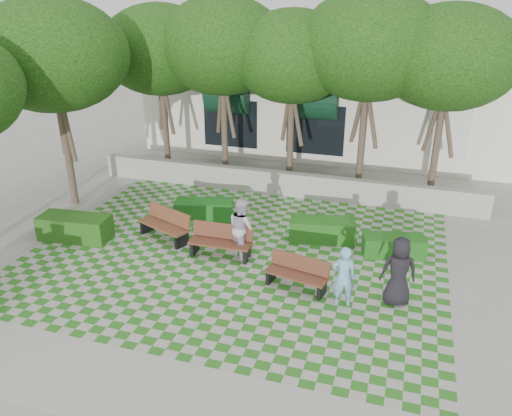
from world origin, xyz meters
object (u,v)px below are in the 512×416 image
(bench_mid, at_px, (221,242))
(hedge_east, at_px, (394,246))
(hedge_midright, at_px, (322,230))
(bench_west, at_px, (165,225))
(hedge_west, at_px, (75,227))
(bench_east, at_px, (297,274))
(person_dark, at_px, (399,271))
(person_white, at_px, (242,228))
(person_blue, at_px, (343,277))
(hedge_midleft, at_px, (204,210))

(bench_mid, height_order, hedge_east, bench_mid)
(hedge_midright, bearing_deg, bench_west, -164.13)
(bench_mid, relative_size, hedge_west, 0.84)
(bench_east, distance_m, hedge_midright, 2.93)
(hedge_midright, xyz_separation_m, person_dark, (2.40, -2.85, 0.55))
(person_dark, relative_size, person_white, 1.00)
(bench_mid, distance_m, person_dark, 5.15)
(person_blue, height_order, person_dark, person_dark)
(bench_mid, distance_m, hedge_west, 4.81)
(hedge_east, height_order, hedge_midleft, hedge_midleft)
(bench_mid, bearing_deg, hedge_midleft, 121.88)
(bench_east, xyz_separation_m, hedge_midleft, (-4.03, 3.28, -0.08))
(bench_mid, xyz_separation_m, person_blue, (3.78, -1.45, 0.34))
(hedge_east, xyz_separation_m, hedge_midright, (-2.19, 0.33, 0.04))
(hedge_midright, relative_size, hedge_west, 0.91)
(person_blue, bearing_deg, bench_west, -35.48)
(bench_east, xyz_separation_m, person_dark, (2.51, 0.08, 0.48))
(hedge_midright, relative_size, person_blue, 1.24)
(bench_west, xyz_separation_m, person_dark, (7.14, -1.50, 0.43))
(hedge_midleft, bearing_deg, hedge_east, -6.15)
(hedge_east, relative_size, hedge_midleft, 0.92)
(bench_mid, relative_size, bench_west, 0.96)
(hedge_west, distance_m, person_dark, 9.87)
(bench_west, xyz_separation_m, person_white, (2.67, -0.31, 0.43))
(hedge_midleft, xyz_separation_m, person_white, (2.07, -2.00, 0.56))
(hedge_midright, xyz_separation_m, hedge_midleft, (-4.15, 0.35, -0.01))
(bench_east, height_order, bench_west, bench_west)
(person_dark, bearing_deg, person_white, -27.74)
(hedge_midleft, bearing_deg, person_dark, -26.04)
(bench_east, height_order, person_white, person_white)
(bench_east, relative_size, hedge_east, 0.97)
(hedge_west, bearing_deg, hedge_midleft, 38.07)
(hedge_midleft, distance_m, person_white, 2.94)
(bench_mid, bearing_deg, bench_east, -23.93)
(person_blue, bearing_deg, hedge_west, -24.10)
(person_dark, bearing_deg, person_blue, 8.70)
(person_dark, xyz_separation_m, person_white, (-4.47, 1.20, -0.00))
(person_dark, distance_m, person_white, 4.63)
(bench_east, relative_size, hedge_midright, 0.86)
(bench_east, distance_m, bench_west, 4.89)
(hedge_midleft, xyz_separation_m, person_blue, (5.28, -3.70, 0.47))
(hedge_midright, relative_size, hedge_midleft, 1.03)
(hedge_west, bearing_deg, person_dark, -3.61)
(bench_mid, distance_m, hedge_east, 5.09)
(hedge_east, distance_m, hedge_midright, 2.22)
(hedge_west, bearing_deg, hedge_east, 11.12)
(person_white, bearing_deg, bench_east, -169.68)
(hedge_midleft, relative_size, hedge_west, 0.88)
(person_blue, xyz_separation_m, person_dark, (1.27, 0.50, 0.09))
(hedge_west, bearing_deg, person_white, 6.11)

